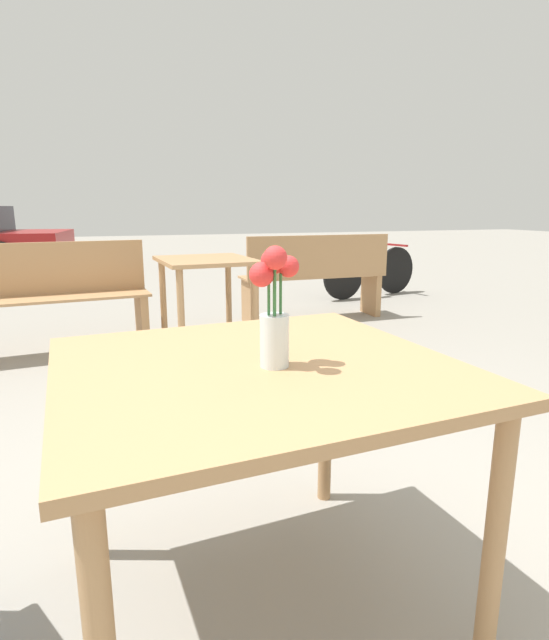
{
  "coord_description": "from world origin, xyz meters",
  "views": [
    {
      "loc": [
        -0.36,
        -1.16,
        1.11
      ],
      "look_at": [
        0.03,
        -0.04,
        0.84
      ],
      "focal_mm": 28.0,
      "sensor_mm": 36.0,
      "label": 1
    }
  ],
  "objects_px": {
    "table_back": "(206,275)",
    "flower_vase": "(274,310)",
    "table_front": "(257,395)",
    "bench_near": "(30,295)",
    "bicycle": "(371,271)",
    "bench_middle": "(316,275)"
  },
  "relations": [
    {
      "from": "bicycle",
      "to": "bench_near",
      "type": "bearing_deg",
      "value": -158.93
    },
    {
      "from": "table_back",
      "to": "flower_vase",
      "type": "bearing_deg",
      "value": -98.02
    },
    {
      "from": "table_front",
      "to": "table_back",
      "type": "relative_size",
      "value": 1.27
    },
    {
      "from": "table_front",
      "to": "bench_near",
      "type": "xyz_separation_m",
      "value": [
        -0.88,
        2.94,
        -0.17
      ]
    },
    {
      "from": "flower_vase",
      "to": "bench_middle",
      "type": "relative_size",
      "value": 0.2
    },
    {
      "from": "bench_middle",
      "to": "table_back",
      "type": "xyz_separation_m",
      "value": [
        -1.24,
        -0.72,
        0.15
      ]
    },
    {
      "from": "table_back",
      "to": "table_front",
      "type": "bearing_deg",
      "value": -98.81
    },
    {
      "from": "table_front",
      "to": "table_back",
      "type": "height_order",
      "value": "table_back"
    },
    {
      "from": "bench_middle",
      "to": "table_back",
      "type": "height_order",
      "value": "bench_middle"
    },
    {
      "from": "bench_middle",
      "to": "table_back",
      "type": "bearing_deg",
      "value": -149.98
    },
    {
      "from": "table_front",
      "to": "bicycle",
      "type": "bearing_deg",
      "value": 56.79
    },
    {
      "from": "bench_near",
      "to": "table_back",
      "type": "height_order",
      "value": "bench_near"
    },
    {
      "from": "table_back",
      "to": "bicycle",
      "type": "height_order",
      "value": "table_back"
    },
    {
      "from": "bench_near",
      "to": "bicycle",
      "type": "bearing_deg",
      "value": 21.07
    },
    {
      "from": "bench_near",
      "to": "flower_vase",
      "type": "bearing_deg",
      "value": -73.09
    },
    {
      "from": "table_front",
      "to": "bicycle",
      "type": "distance_m",
      "value": 5.25
    },
    {
      "from": "flower_vase",
      "to": "bench_near",
      "type": "xyz_separation_m",
      "value": [
        -0.91,
        2.98,
        -0.4
      ]
    },
    {
      "from": "flower_vase",
      "to": "bicycle",
      "type": "distance_m",
      "value": 5.29
    },
    {
      "from": "flower_vase",
      "to": "bench_middle",
      "type": "bearing_deg",
      "value": 64.49
    },
    {
      "from": "flower_vase",
      "to": "table_front",
      "type": "bearing_deg",
      "value": 126.93
    },
    {
      "from": "table_back",
      "to": "bench_middle",
      "type": "bearing_deg",
      "value": 30.02
    },
    {
      "from": "table_front",
      "to": "flower_vase",
      "type": "relative_size",
      "value": 3.44
    }
  ]
}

